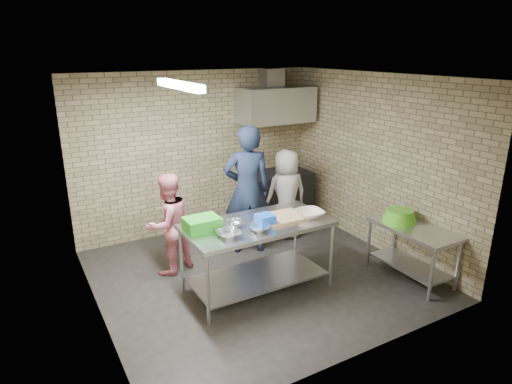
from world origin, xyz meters
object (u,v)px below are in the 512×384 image
(woman_pink, at_px, (168,224))
(woman_white, at_px, (286,194))
(green_crate, at_px, (202,224))
(green_basin, at_px, (399,216))
(man_navy, at_px, (247,190))
(stove, at_px, (276,196))
(prep_table, at_px, (257,256))
(bottle_green, at_px, (291,107))
(blue_tub, at_px, (265,220))
(bottle_red, at_px, (273,108))
(side_counter, at_px, (411,252))

(woman_pink, distance_m, woman_white, 2.10)
(green_crate, relative_size, green_basin, 0.90)
(man_navy, bearing_deg, stove, -121.15)
(prep_table, bearing_deg, bottle_green, 48.23)
(blue_tub, distance_m, woman_white, 1.83)
(bottle_red, relative_size, woman_pink, 0.13)
(bottle_green, bearing_deg, man_navy, -143.76)
(green_basin, height_order, woman_pink, woman_pink)
(blue_tub, relative_size, woman_white, 0.14)
(man_navy, bearing_deg, woman_pink, 22.49)
(side_counter, bearing_deg, woman_pink, 147.22)
(stove, xyz_separation_m, blue_tub, (-1.48, -2.08, 0.55))
(woman_white, bearing_deg, side_counter, 116.06)
(green_basin, relative_size, bottle_red, 2.56)
(green_crate, relative_size, bottle_green, 2.76)
(stove, distance_m, woman_white, 0.83)
(stove, relative_size, bottle_green, 8.00)
(bottle_red, height_order, bottle_green, bottle_red)
(green_crate, bearing_deg, man_navy, 40.29)
(blue_tub, height_order, woman_pink, woman_pink)
(stove, relative_size, man_navy, 0.61)
(man_navy, relative_size, woman_white, 1.33)
(stove, relative_size, green_basin, 2.61)
(bottle_red, bearing_deg, woman_white, -108.21)
(green_basin, height_order, bottle_red, bottle_red)
(prep_table, relative_size, side_counter, 1.55)
(prep_table, height_order, green_basin, prep_table)
(side_counter, bearing_deg, woman_white, 109.49)
(prep_table, relative_size, green_crate, 4.50)
(stove, xyz_separation_m, bottle_red, (0.05, 0.24, 1.58))
(prep_table, distance_m, green_crate, 0.90)
(side_counter, bearing_deg, green_basin, 94.57)
(green_basin, xyz_separation_m, bottle_green, (0.02, 2.74, 1.18))
(green_crate, height_order, green_basin, green_crate)
(stove, distance_m, green_crate, 2.95)
(stove, height_order, man_navy, man_navy)
(man_navy, xyz_separation_m, woman_white, (0.81, 0.15, -0.24))
(green_basin, relative_size, woman_white, 0.31)
(side_counter, relative_size, green_crate, 2.89)
(woman_white, bearing_deg, stove, -103.69)
(blue_tub, xyz_separation_m, woman_pink, (-0.88, 1.13, -0.28))
(prep_table, relative_size, woman_white, 1.25)
(side_counter, height_order, bottle_red, bottle_red)
(green_basin, relative_size, bottle_green, 3.07)
(green_crate, distance_m, green_basin, 2.74)
(stove, bearing_deg, blue_tub, -125.46)
(green_crate, xyz_separation_m, woman_white, (1.96, 1.13, -0.27))
(side_counter, distance_m, bottle_green, 3.41)
(green_crate, height_order, woman_pink, woman_pink)
(stove, bearing_deg, woman_pink, -158.22)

